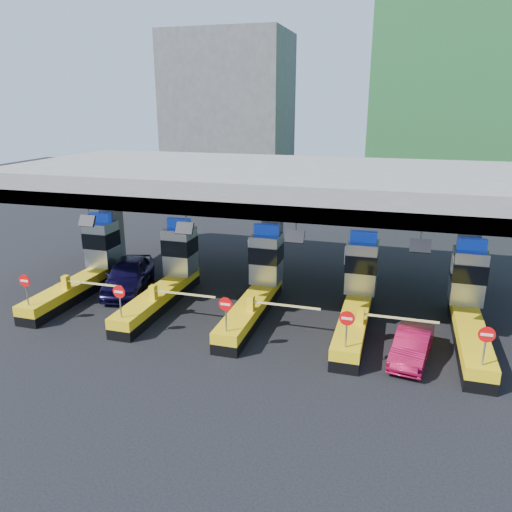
# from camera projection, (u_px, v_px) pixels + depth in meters

# --- Properties ---
(ground) EXTENTS (120.00, 120.00, 0.00)m
(ground) POSITION_uv_depth(u_px,v_px,m) (257.00, 311.00, 25.57)
(ground) COLOR black
(ground) RESTS_ON ground
(toll_canopy) EXTENTS (28.00, 12.09, 7.00)m
(toll_canopy) POSITION_uv_depth(u_px,v_px,m) (272.00, 184.00, 26.38)
(toll_canopy) COLOR slate
(toll_canopy) RESTS_ON ground
(toll_lane_far_left) EXTENTS (4.43, 8.00, 4.16)m
(toll_lane_far_left) POSITION_uv_depth(u_px,v_px,m) (88.00, 266.00, 28.11)
(toll_lane_far_left) COLOR black
(toll_lane_far_left) RESTS_ON ground
(toll_lane_left) EXTENTS (4.43, 8.00, 4.16)m
(toll_lane_left) POSITION_uv_depth(u_px,v_px,m) (169.00, 275.00, 26.76)
(toll_lane_left) COLOR black
(toll_lane_left) RESTS_ON ground
(toll_lane_center) EXTENTS (4.43, 8.00, 4.16)m
(toll_lane_center) POSITION_uv_depth(u_px,v_px,m) (258.00, 284.00, 25.41)
(toll_lane_center) COLOR black
(toll_lane_center) RESTS_ON ground
(toll_lane_right) EXTENTS (4.43, 8.00, 4.16)m
(toll_lane_right) POSITION_uv_depth(u_px,v_px,m) (358.00, 294.00, 24.06)
(toll_lane_right) COLOR black
(toll_lane_right) RESTS_ON ground
(toll_lane_far_right) EXTENTS (4.43, 8.00, 4.16)m
(toll_lane_far_right) POSITION_uv_depth(u_px,v_px,m) (469.00, 305.00, 22.71)
(toll_lane_far_right) COLOR black
(toll_lane_far_right) RESTS_ON ground
(bg_building_scaffold) EXTENTS (18.00, 12.00, 28.00)m
(bg_building_scaffold) POSITION_uv_depth(u_px,v_px,m) (472.00, 61.00, 47.50)
(bg_building_scaffold) COLOR #1E5926
(bg_building_scaffold) RESTS_ON ground
(bg_building_concrete) EXTENTS (14.00, 10.00, 18.00)m
(bg_building_concrete) POSITION_uv_depth(u_px,v_px,m) (229.00, 113.00, 59.66)
(bg_building_concrete) COLOR #4C4C49
(bg_building_concrete) RESTS_ON ground
(van) EXTENTS (3.65, 5.85, 1.86)m
(van) POSITION_uv_depth(u_px,v_px,m) (129.00, 275.00, 28.11)
(van) COLOR black
(van) RESTS_ON ground
(red_car) EXTENTS (1.93, 4.02, 1.27)m
(red_car) POSITION_uv_depth(u_px,v_px,m) (412.00, 346.00, 20.59)
(red_car) COLOR maroon
(red_car) RESTS_ON ground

